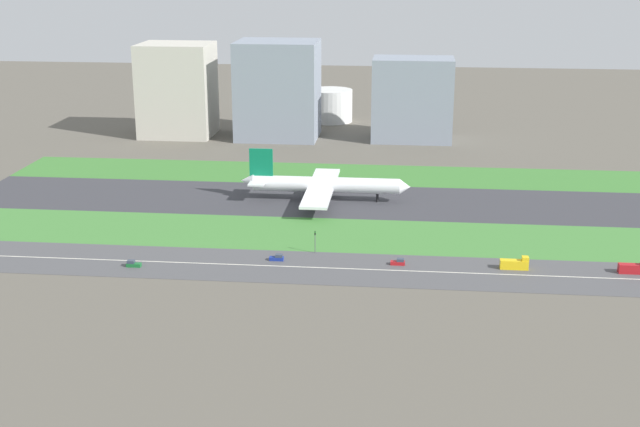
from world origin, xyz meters
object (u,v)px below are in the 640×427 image
car_1 (277,258)px  office_tower (412,99)px  car_0 (398,262)px  traffic_light (315,240)px  car_2 (133,264)px  truck_0 (515,264)px  airliner (322,185)px  fuel_tank_west (330,106)px  truck_1 (634,268)px  terminal_building (177,90)px  hangar_building (278,90)px

car_1 → office_tower: bearing=77.4°
car_0 → traffic_light: bearing=163.2°
car_2 → truck_0: truck_0 is taller
car_1 → airliner: bearing=84.1°
office_tower → fuel_tank_west: 64.94m
car_1 → office_tower: (40.75, 182.00, 19.66)m
car_2 → truck_1: 150.24m
fuel_tank_west → office_tower: bearing=-44.8°
office_tower → truck_0: bearing=-80.1°
truck_1 → traffic_light: bearing=175.3°
traffic_light → truck_1: bearing=-4.7°
truck_0 → fuel_tank_west: fuel_tank_west is taller
car_0 → car_1: size_ratio=1.00×
truck_1 → traffic_light: 96.60m
car_0 → fuel_tank_west: 231.00m
terminal_building → office_tower: 119.77m
car_0 → fuel_tank_west: (-42.04, 227.00, 7.98)m
car_1 → hangar_building: hangar_building is taller
truck_0 → hangar_building: size_ratio=0.17×
traffic_light → office_tower: office_tower is taller
fuel_tank_west → traffic_light: bearing=-85.9°
truck_0 → traffic_light: 62.08m
car_0 → fuel_tank_west: size_ratio=0.18×
truck_0 → airliner: bearing=133.9°
office_tower → fuel_tank_west: (-45.35, 45.00, -11.68)m
hangar_building → truck_0: bearing=-61.4°
car_2 → hangar_building: bearing=-94.7°
airliner → hangar_building: hangar_building is taller
truck_1 → hangar_building: size_ratio=0.17×
car_2 → truck_0: 115.61m
airliner → truck_1: airliner is taller
car_2 → fuel_tank_west: (38.13, 237.00, 7.98)m
fuel_tank_west → truck_0: bearing=-71.3°
car_0 → hangar_building: bearing=109.5°
hangar_building → fuel_tank_west: hangar_building is taller
traffic_light → airliner: bearing=93.8°
traffic_light → fuel_tank_west: fuel_tank_west is taller
hangar_building → office_tower: 67.80m
airliner → traffic_light: size_ratio=9.03×
car_0 → hangar_building: hangar_building is taller
terminal_building → hangar_building: (52.04, 0.00, 0.89)m
car_1 → truck_0: truck_0 is taller
car_0 → terminal_building: bearing=122.6°
truck_0 → office_tower: (-31.70, 182.00, 18.91)m
car_2 → fuel_tank_west: 240.18m
car_0 → truck_0: bearing=-0.0°
car_2 → truck_0: (115.17, 10.00, 0.75)m
car_1 → truck_0: size_ratio=0.52×
terminal_building → car_1: bearing=-66.5°
car_0 → truck_1: (69.74, -0.00, 0.75)m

